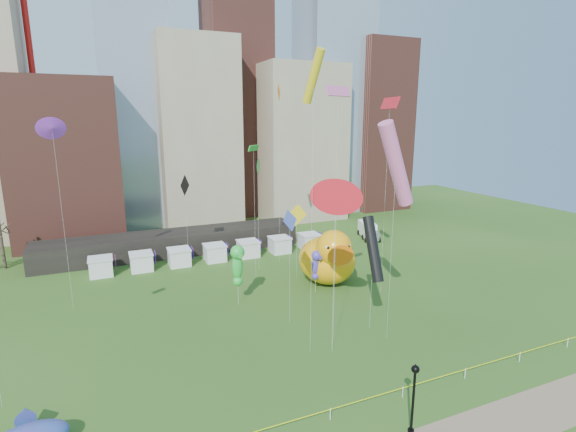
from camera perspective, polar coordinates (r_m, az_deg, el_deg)
name	(u,v)px	position (r m, az deg, el deg)	size (l,w,h in m)	color
ground	(330,420)	(32.57, 5.57, -25.14)	(160.00, 160.00, 0.00)	#294F18
skyline	(184,110)	(84.73, -13.48, 13.47)	(101.00, 23.00, 68.00)	brown
pavilion	(172,243)	(67.47, -14.98, -3.44)	(38.00, 6.00, 3.20)	black
vendor_tents	(215,253)	(62.83, -9.59, -4.85)	(33.24, 2.80, 2.40)	white
caution_tape	(330,411)	(32.16, 5.60, -24.19)	(50.00, 0.06, 0.90)	white
big_duck	(328,258)	(53.21, 5.34, -5.47)	(8.25, 10.06, 7.28)	#FFA50D
small_duck	(330,259)	(58.53, 5.52, -5.63)	(3.99, 4.69, 3.33)	white
seahorse_green	(238,262)	(46.83, -6.66, -6.05)	(1.58, 1.97, 6.81)	silver
seahorse_purple	(316,263)	(50.36, 3.71, -6.14)	(1.26, 1.54, 5.11)	silver
lamppost	(414,391)	(30.64, 16.23, -21.30)	(0.52, 0.52, 5.02)	black
box_truck	(368,230)	(74.86, 10.50, -1.83)	(4.04, 6.48, 2.59)	white
kite_0	(336,197)	(35.14, 6.40, 2.54)	(2.32, 2.43, 15.28)	silver
kite_1	(338,94)	(34.68, 6.62, 15.64)	(2.58, 1.28, 22.40)	silver
kite_2	(185,187)	(56.24, -13.44, 3.79)	(0.67, 2.69, 13.04)	silver
kite_3	(257,167)	(55.98, -4.04, 6.51)	(1.11, 1.80, 14.86)	silver
kite_4	(314,77)	(34.41, 3.39, 17.83)	(1.10, 2.47, 25.09)	silver
kite_5	(290,220)	(40.84, 0.22, -0.57)	(1.26, 3.81, 11.14)	silver
kite_6	(279,98)	(58.59, -1.22, 15.24)	(0.55, 2.26, 24.44)	silver
kite_7	(52,129)	(48.58, -28.64, 10.08)	(1.87, 1.51, 20.08)	silver
kite_8	(390,104)	(48.48, 13.27, 14.15)	(1.44, 4.04, 22.11)	silver
kite_9	(396,165)	(38.00, 14.05, 6.59)	(4.59, 2.28, 19.88)	silver
kite_10	(373,249)	(41.30, 11.14, -4.29)	(1.43, 3.64, 11.04)	silver
kite_11	(254,150)	(52.19, -4.56, 8.72)	(1.88, 1.80, 16.82)	silver
kite_12	(297,216)	(53.27, 1.14, 0.03)	(1.75, 2.30, 9.70)	silver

